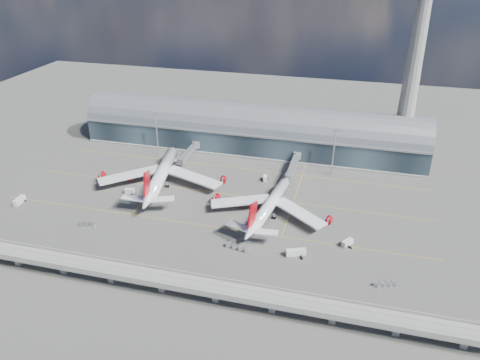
% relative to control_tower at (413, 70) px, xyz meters
% --- Properties ---
extents(ground, '(500.00, 500.00, 0.00)m').
position_rel_control_tower_xyz_m(ground, '(-85.00, -83.00, -51.64)').
color(ground, '#474744').
rests_on(ground, ground).
extents(taxi_lines, '(200.00, 80.12, 0.01)m').
position_rel_control_tower_xyz_m(taxi_lines, '(-85.00, -60.89, -51.63)').
color(taxi_lines, gold).
rests_on(taxi_lines, ground).
extents(terminal, '(200.00, 30.00, 28.00)m').
position_rel_control_tower_xyz_m(terminal, '(-85.00, -5.01, -40.30)').
color(terminal, '#1C262F').
rests_on(terminal, ground).
extents(control_tower, '(19.00, 19.00, 103.00)m').
position_rel_control_tower_xyz_m(control_tower, '(0.00, 0.00, 0.00)').
color(control_tower, gray).
rests_on(control_tower, ground).
extents(guideway, '(220.00, 8.50, 7.20)m').
position_rel_control_tower_xyz_m(guideway, '(-85.00, -138.00, -46.34)').
color(guideway, gray).
rests_on(guideway, ground).
extents(floodlight_mast_left, '(3.00, 0.70, 25.70)m').
position_rel_control_tower_xyz_m(floodlight_mast_left, '(-135.00, -28.00, -38.00)').
color(floodlight_mast_left, gray).
rests_on(floodlight_mast_left, ground).
extents(floodlight_mast_right, '(3.00, 0.70, 25.70)m').
position_rel_control_tower_xyz_m(floodlight_mast_right, '(-35.00, -28.00, -38.00)').
color(floodlight_mast_right, gray).
rests_on(floodlight_mast_right, ground).
extents(airliner_left, '(65.77, 69.24, 21.19)m').
position_rel_control_tower_xyz_m(airliner_left, '(-117.88, -62.99, -45.58)').
color(airliner_left, white).
rests_on(airliner_left, ground).
extents(airliner_right, '(57.07, 59.68, 18.94)m').
position_rel_control_tower_xyz_m(airliner_right, '(-58.76, -77.36, -46.73)').
color(airliner_right, white).
rests_on(airliner_right, ground).
extents(jet_bridge_left, '(4.40, 28.00, 7.25)m').
position_rel_control_tower_xyz_m(jet_bridge_left, '(-114.81, -29.88, -46.46)').
color(jet_bridge_left, gray).
rests_on(jet_bridge_left, ground).
extents(jet_bridge_right, '(4.40, 32.00, 7.25)m').
position_rel_control_tower_xyz_m(jet_bridge_right, '(-55.06, -31.82, -46.46)').
color(jet_bridge_right, gray).
rests_on(jet_bridge_right, ground).
extents(service_truck_0, '(3.17, 7.46, 3.00)m').
position_rel_control_tower_xyz_m(service_truck_0, '(-175.93, -97.61, -50.08)').
color(service_truck_0, silver).
rests_on(service_truck_0, ground).
extents(service_truck_1, '(4.93, 2.87, 2.70)m').
position_rel_control_tower_xyz_m(service_truck_1, '(-129.71, -75.04, -50.27)').
color(service_truck_1, silver).
rests_on(service_truck_1, ground).
extents(service_truck_2, '(8.26, 5.15, 2.89)m').
position_rel_control_tower_xyz_m(service_truck_2, '(-42.23, -104.72, -50.13)').
color(service_truck_2, silver).
rests_on(service_truck_2, ground).
extents(service_truck_3, '(4.84, 5.58, 2.61)m').
position_rel_control_tower_xyz_m(service_truck_3, '(-22.86, -92.35, -50.30)').
color(service_truck_3, silver).
rests_on(service_truck_3, ground).
extents(service_truck_4, '(2.97, 4.80, 2.59)m').
position_rel_control_tower_xyz_m(service_truck_4, '(-67.91, -43.83, -50.33)').
color(service_truck_4, silver).
rests_on(service_truck_4, ground).
extents(service_truck_5, '(5.57, 4.42, 2.55)m').
position_rel_control_tower_xyz_m(service_truck_5, '(-121.78, -36.68, -50.33)').
color(service_truck_5, silver).
rests_on(service_truck_5, ground).
extents(cargo_train_0, '(7.81, 2.60, 1.72)m').
position_rel_control_tower_xyz_m(cargo_train_0, '(-133.83, -107.06, -50.74)').
color(cargo_train_0, gray).
rests_on(cargo_train_0, ground).
extents(cargo_train_1, '(10.99, 3.65, 1.81)m').
position_rel_control_tower_xyz_m(cargo_train_1, '(-65.59, -106.58, -50.69)').
color(cargo_train_1, gray).
rests_on(cargo_train_1, ground).
extents(cargo_train_2, '(8.83, 4.23, 1.48)m').
position_rel_control_tower_xyz_m(cargo_train_2, '(-7.80, -114.47, -50.87)').
color(cargo_train_2, gray).
rests_on(cargo_train_2, ground).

